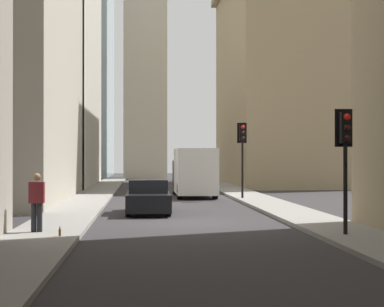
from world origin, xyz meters
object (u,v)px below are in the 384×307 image
object	(u,v)px
delivery_truck	(194,172)
traffic_light_foreground	(345,142)
sedan_black	(148,198)
traffic_light_midblock	(242,143)
pedestrian	(37,200)
discarded_bottle	(60,232)

from	to	relation	value
delivery_truck	traffic_light_foreground	distance (m)	19.40
sedan_black	traffic_light_foreground	distance (m)	10.37
delivery_truck	traffic_light_foreground	world-z (taller)	traffic_light_foreground
delivery_truck	sedan_black	size ratio (longest dim) A/B	1.50
sedan_black	traffic_light_midblock	distance (m)	9.24
pedestrian	delivery_truck	bearing A→B (deg)	-18.95
delivery_truck	traffic_light_midblock	xyz separation A→B (m)	(-3.42, -2.36, 1.68)
traffic_light_foreground	sedan_black	bearing A→B (deg)	33.38
sedan_black	traffic_light_foreground	xyz separation A→B (m)	(-8.48, -5.58, 2.12)
sedan_black	traffic_light_foreground	world-z (taller)	traffic_light_foreground
delivery_truck	traffic_light_midblock	distance (m)	4.48
traffic_light_midblock	discarded_bottle	bearing A→B (deg)	153.67
sedan_black	discarded_bottle	bearing A→B (deg)	163.00
delivery_truck	sedan_black	distance (m)	11.07
sedan_black	pedestrian	bearing A→B (deg)	155.17
traffic_light_midblock	pedestrian	xyz separation A→B (m)	(-14.49, 8.51, -2.05)
traffic_light_midblock	traffic_light_foreground	bearing A→B (deg)	-178.45
traffic_light_foreground	pedestrian	distance (m)	9.18
discarded_bottle	delivery_truck	bearing A→B (deg)	-15.71
traffic_light_midblock	discarded_bottle	distance (m)	17.58
traffic_light_foreground	pedestrian	world-z (taller)	traffic_light_foreground
traffic_light_midblock	discarded_bottle	xyz separation A→B (m)	(-15.55, 7.69, -2.89)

